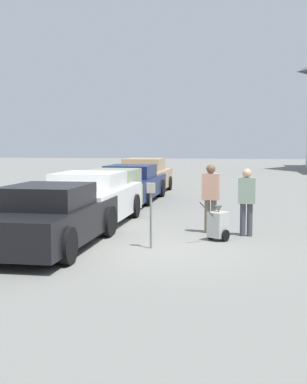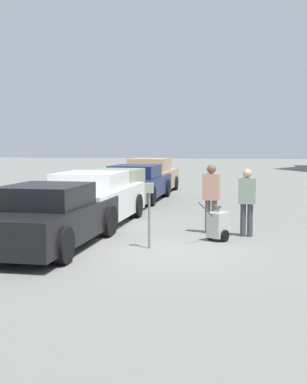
{
  "view_description": "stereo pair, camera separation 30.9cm",
  "coord_description": "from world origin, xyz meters",
  "px_view_note": "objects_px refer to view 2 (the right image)",
  "views": [
    {
      "loc": [
        1.68,
        -11.18,
        2.37
      ],
      "look_at": [
        -0.25,
        1.85,
        1.1
      ],
      "focal_mm": 50.0,
      "sensor_mm": 36.0,
      "label": 1
    },
    {
      "loc": [
        1.99,
        -11.13,
        2.37
      ],
      "look_at": [
        -0.25,
        1.85,
        1.1
      ],
      "focal_mm": 50.0,
      "sensor_mm": 36.0,
      "label": 2
    }
  ],
  "objects_px": {
    "parked_car_black": "(50,218)",
    "equipment_cart": "(218,225)",
    "person_worker": "(211,194)",
    "parking_meter": "(149,203)",
    "parked_car_white": "(93,199)",
    "parked_car_sage": "(117,192)",
    "parked_car_tan": "(151,177)",
    "parked_car_navy": "(136,184)",
    "person_supervisor": "(247,198)"
  },
  "relations": [
    {
      "from": "parked_car_sage",
      "to": "equipment_cart",
      "type": "height_order",
      "value": "parked_car_sage"
    },
    {
      "from": "parked_car_black",
      "to": "person_supervisor",
      "type": "xyz_separation_m",
      "value": [
        4.3,
        2.16,
        0.28
      ]
    },
    {
      "from": "parked_car_sage",
      "to": "person_worker",
      "type": "height_order",
      "value": "person_worker"
    },
    {
      "from": "parked_car_white",
      "to": "equipment_cart",
      "type": "xyz_separation_m",
      "value": [
        3.63,
        -1.92,
        -0.32
      ]
    },
    {
      "from": "parked_car_black",
      "to": "person_supervisor",
      "type": "relative_size",
      "value": 2.93
    },
    {
      "from": "parked_car_tan",
      "to": "person_supervisor",
      "type": "bearing_deg",
      "value": -66.49
    },
    {
      "from": "parking_meter",
      "to": "parked_car_navy",
      "type": "bearing_deg",
      "value": 103.38
    },
    {
      "from": "parked_car_tan",
      "to": "person_worker",
      "type": "bearing_deg",
      "value": -70.31
    },
    {
      "from": "parked_car_white",
      "to": "equipment_cart",
      "type": "height_order",
      "value": "parked_car_white"
    },
    {
      "from": "parking_meter",
      "to": "equipment_cart",
      "type": "bearing_deg",
      "value": 38.77
    },
    {
      "from": "parked_car_tan",
      "to": "parking_meter",
      "type": "relative_size",
      "value": 3.46
    },
    {
      "from": "parked_car_black",
      "to": "parked_car_tan",
      "type": "xyz_separation_m",
      "value": [
        -0.0,
        12.72,
        0.05
      ]
    },
    {
      "from": "parking_meter",
      "to": "person_supervisor",
      "type": "xyz_separation_m",
      "value": [
        2.11,
        1.86,
        -0.05
      ]
    },
    {
      "from": "parked_car_tan",
      "to": "person_supervisor",
      "type": "xyz_separation_m",
      "value": [
        4.3,
        -10.56,
        0.23
      ]
    },
    {
      "from": "parked_car_white",
      "to": "parked_car_sage",
      "type": "relative_size",
      "value": 1.0
    },
    {
      "from": "parked_car_white",
      "to": "parked_car_navy",
      "type": "bearing_deg",
      "value": 91.36
    },
    {
      "from": "parked_car_black",
      "to": "parking_meter",
      "type": "xyz_separation_m",
      "value": [
        2.19,
        0.3,
        0.33
      ]
    },
    {
      "from": "parked_car_navy",
      "to": "parking_meter",
      "type": "xyz_separation_m",
      "value": [
        2.19,
        -9.2,
        0.33
      ]
    },
    {
      "from": "parked_car_tan",
      "to": "parked_car_navy",
      "type": "bearing_deg",
      "value": -88.64
    },
    {
      "from": "person_supervisor",
      "to": "equipment_cart",
      "type": "relative_size",
      "value": 1.69
    },
    {
      "from": "parked_car_white",
      "to": "parked_car_sage",
      "type": "height_order",
      "value": "parked_car_white"
    },
    {
      "from": "parked_car_black",
      "to": "parked_car_sage",
      "type": "relative_size",
      "value": 0.98
    },
    {
      "from": "parked_car_black",
      "to": "parked_car_white",
      "type": "xyz_separation_m",
      "value": [
        0.0,
        3.38,
        0.04
      ]
    },
    {
      "from": "person_worker",
      "to": "person_supervisor",
      "type": "height_order",
      "value": "person_worker"
    },
    {
      "from": "parked_car_sage",
      "to": "person_worker",
      "type": "relative_size",
      "value": 2.85
    },
    {
      "from": "parked_car_black",
      "to": "equipment_cart",
      "type": "distance_m",
      "value": 3.92
    },
    {
      "from": "parked_car_black",
      "to": "person_supervisor",
      "type": "distance_m",
      "value": 4.82
    },
    {
      "from": "parked_car_white",
      "to": "person_worker",
      "type": "height_order",
      "value": "person_worker"
    },
    {
      "from": "parked_car_black",
      "to": "parked_car_white",
      "type": "relative_size",
      "value": 0.98
    },
    {
      "from": "parked_car_white",
      "to": "parking_meter",
      "type": "xyz_separation_m",
      "value": [
        2.19,
        -3.08,
        0.29
      ]
    },
    {
      "from": "parked_car_black",
      "to": "parked_car_navy",
      "type": "bearing_deg",
      "value": 91.36
    },
    {
      "from": "parked_car_navy",
      "to": "person_supervisor",
      "type": "xyz_separation_m",
      "value": [
        4.3,
        -7.34,
        0.28
      ]
    },
    {
      "from": "person_worker",
      "to": "parking_meter",
      "type": "bearing_deg",
      "value": 69.39
    },
    {
      "from": "parked_car_tan",
      "to": "person_supervisor",
      "type": "height_order",
      "value": "person_supervisor"
    },
    {
      "from": "parked_car_sage",
      "to": "parked_car_tan",
      "type": "xyz_separation_m",
      "value": [
        0.0,
        6.41,
        0.06
      ]
    },
    {
      "from": "parked_car_navy",
      "to": "parked_car_tan",
      "type": "height_order",
      "value": "parked_car_tan"
    },
    {
      "from": "parked_car_navy",
      "to": "parking_meter",
      "type": "distance_m",
      "value": 9.46
    },
    {
      "from": "parked_car_sage",
      "to": "parked_car_navy",
      "type": "xyz_separation_m",
      "value": [
        0.0,
        3.18,
        0.01
      ]
    },
    {
      "from": "parked_car_black",
      "to": "person_worker",
      "type": "relative_size",
      "value": 2.79
    },
    {
      "from": "parked_car_sage",
      "to": "person_supervisor",
      "type": "relative_size",
      "value": 3.0
    },
    {
      "from": "person_supervisor",
      "to": "person_worker",
      "type": "bearing_deg",
      "value": -14.79
    },
    {
      "from": "parked_car_black",
      "to": "parking_meter",
      "type": "relative_size",
      "value": 3.4
    },
    {
      "from": "parking_meter",
      "to": "person_worker",
      "type": "xyz_separation_m",
      "value": [
        1.21,
        2.16,
        0.01
      ]
    },
    {
      "from": "parked_car_white",
      "to": "parked_car_navy",
      "type": "height_order",
      "value": "parked_car_white"
    },
    {
      "from": "parked_car_navy",
      "to": "parked_car_black",
      "type": "bearing_deg",
      "value": -88.64
    },
    {
      "from": "parked_car_sage",
      "to": "parking_meter",
      "type": "xyz_separation_m",
      "value": [
        2.19,
        -6.02,
        0.34
      ]
    },
    {
      "from": "parked_car_sage",
      "to": "equipment_cart",
      "type": "bearing_deg",
      "value": -51.9
    },
    {
      "from": "parked_car_navy",
      "to": "parking_meter",
      "type": "height_order",
      "value": "parking_meter"
    },
    {
      "from": "parked_car_white",
      "to": "person_worker",
      "type": "xyz_separation_m",
      "value": [
        3.4,
        -0.92,
        0.3
      ]
    },
    {
      "from": "parking_meter",
      "to": "person_supervisor",
      "type": "relative_size",
      "value": 0.86
    }
  ]
}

